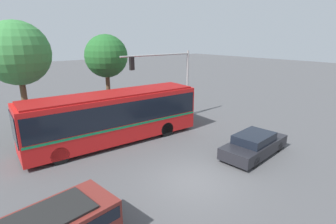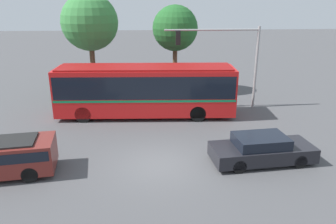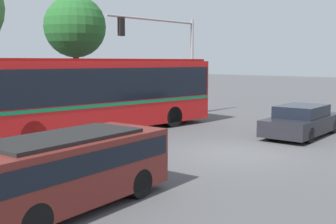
# 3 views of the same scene
# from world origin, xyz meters

# --- Properties ---
(ground_plane) EXTENTS (140.00, 140.00, 0.00)m
(ground_plane) POSITION_xyz_m (0.00, 0.00, 0.00)
(ground_plane) COLOR #4C4C4F
(city_bus) EXTENTS (11.38, 3.21, 3.26)m
(city_bus) POSITION_xyz_m (-0.51, 6.81, 1.85)
(city_bus) COLOR red
(city_bus) RESTS_ON ground
(sedan_foreground) EXTENTS (4.85, 2.27, 1.31)m
(sedan_foreground) POSITION_xyz_m (4.79, -0.07, 0.63)
(sedan_foreground) COLOR black
(sedan_foreground) RESTS_ON ground
(traffic_light_pole) EXTENTS (6.34, 0.24, 5.56)m
(traffic_light_pole) POSITION_xyz_m (5.20, 8.05, 3.86)
(traffic_light_pole) COLOR gray
(traffic_light_pole) RESTS_ON ground
(flowering_hedge) EXTENTS (8.33, 1.41, 1.46)m
(flowering_hedge) POSITION_xyz_m (-0.90, 10.29, 0.72)
(flowering_hedge) COLOR #286028
(flowering_hedge) RESTS_ON ground
(street_tree_left) EXTENTS (4.26, 4.26, 7.72)m
(street_tree_left) POSITION_xyz_m (-4.55, 12.25, 5.57)
(street_tree_left) COLOR brown
(street_tree_left) RESTS_ON ground
(street_tree_centre) EXTENTS (3.51, 3.51, 6.87)m
(street_tree_centre) POSITION_xyz_m (1.90, 12.42, 5.08)
(street_tree_centre) COLOR brown
(street_tree_centre) RESTS_ON ground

